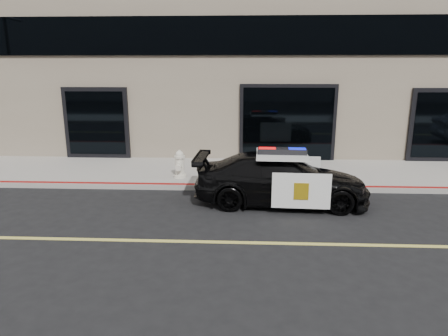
{
  "coord_description": "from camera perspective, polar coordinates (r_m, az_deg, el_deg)",
  "views": [
    {
      "loc": [
        -2.61,
        -7.46,
        3.46
      ],
      "look_at": [
        -3.07,
        2.2,
        1.0
      ],
      "focal_mm": 32.0,
      "sensor_mm": 36.0,
      "label": 1
    }
  ],
  "objects": [
    {
      "name": "police_car",
      "position": [
        10.41,
        8.16,
        -1.53
      ],
      "size": [
        2.26,
        4.61,
        1.46
      ],
      "color": "black",
      "rests_on": "ground"
    },
    {
      "name": "fire_hydrant",
      "position": [
        12.28,
        -6.35,
        0.47
      ],
      "size": [
        0.39,
        0.54,
        0.86
      ],
      "color": "silver",
      "rests_on": "sidewalk_n"
    },
    {
      "name": "ground",
      "position": [
        8.63,
        20.4,
        -10.32
      ],
      "size": [
        120.0,
        120.0,
        0.0
      ],
      "primitive_type": "plane",
      "color": "black",
      "rests_on": "ground"
    },
    {
      "name": "building_n",
      "position": [
        18.33,
        11.74,
        21.95
      ],
      "size": [
        60.0,
        7.0,
        12.0
      ],
      "primitive_type": "cube",
      "color": "#756856",
      "rests_on": "ground"
    },
    {
      "name": "sidewalk_n",
      "position": [
        13.41,
        13.84,
        -0.78
      ],
      "size": [
        60.0,
        3.5,
        0.15
      ],
      "primitive_type": "cube",
      "color": "gray",
      "rests_on": "ground"
    }
  ]
}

